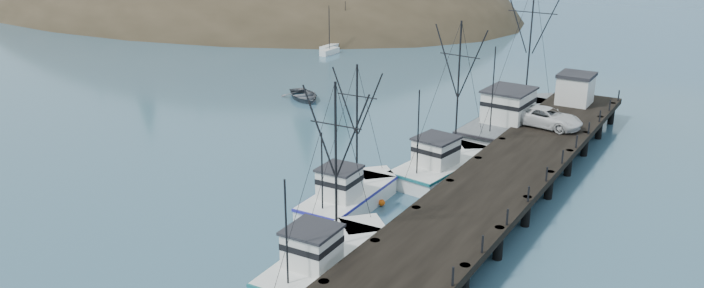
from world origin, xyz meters
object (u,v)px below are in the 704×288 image
object	(u,v)px
pier	(513,168)
pickup_truck	(547,117)
trawler_mid	(350,196)
work_vessel	(517,121)
motorboat	(304,99)
trawler_near	(327,259)
pier_shed	(575,88)
trawler_far	(447,163)

from	to	relation	value
pier	pickup_truck	bearing A→B (deg)	93.36
pier	trawler_mid	xyz separation A→B (m)	(-8.28, -8.28, -0.87)
work_vessel	motorboat	bearing A→B (deg)	-179.45
trawler_near	pier	bearing A→B (deg)	73.41
pier	trawler_near	world-z (taller)	trawler_near
pier_shed	trawler_near	bearing A→B (deg)	-97.36
trawler_far	work_vessel	distance (m)	11.91
pier_shed	work_vessel	bearing A→B (deg)	-122.00
trawler_far	work_vessel	xyz separation A→B (m)	(1.40, 11.82, 0.41)
pier_shed	trawler_far	bearing A→B (deg)	-105.60
pier	trawler_far	size ratio (longest dim) A/B	3.76
motorboat	work_vessel	bearing A→B (deg)	-52.62
trawler_far	motorboat	bearing A→B (deg)	151.38
work_vessel	pier_shed	distance (m)	6.86
trawler_near	work_vessel	xyz separation A→B (m)	(0.98, 28.76, 0.41)
trawler_mid	work_vessel	bearing A→B (deg)	78.02
trawler_near	trawler_mid	xyz separation A→B (m)	(-3.43, 8.00, -0.00)
trawler_mid	trawler_far	world-z (taller)	trawler_far
trawler_far	motorboat	xyz separation A→B (m)	(-21.27, 11.61, -0.82)
trawler_near	trawler_far	distance (m)	16.95
pier	trawler_mid	distance (m)	11.74
work_vessel	motorboat	distance (m)	22.70
pier	trawler_near	bearing A→B (deg)	-106.59
pier	pickup_truck	size ratio (longest dim) A/B	7.72
trawler_mid	pier_shed	bearing A→B (deg)	73.36
trawler_far	work_vessel	bearing A→B (deg)	83.27
pier	pier_shed	size ratio (longest dim) A/B	13.75
motorboat	pier	bearing A→B (deg)	-77.99
trawler_near	pier_shed	bearing A→B (deg)	82.64
trawler_far	pier	bearing A→B (deg)	-7.18
trawler_near	trawler_far	world-z (taller)	trawler_far
pickup_truck	motorboat	xyz separation A→B (m)	(-25.96, 2.53, -2.79)
work_vessel	pier_shed	xyz separation A→B (m)	(3.45, 5.51, 2.19)
pier	work_vessel	xyz separation A→B (m)	(-3.87, 12.49, -0.46)
trawler_near	trawler_mid	size ratio (longest dim) A/B	1.10
trawler_mid	pickup_truck	bearing A→B (deg)	66.85
trawler_near	motorboat	world-z (taller)	trawler_near
pier	trawler_mid	size ratio (longest dim) A/B	4.45
pier	trawler_far	xyz separation A→B (m)	(-5.27, 0.66, -0.87)
trawler_mid	pickup_truck	xyz separation A→B (m)	(7.71, 18.02, 1.97)
pier	trawler_far	world-z (taller)	trawler_far
pier	motorboat	world-z (taller)	pier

